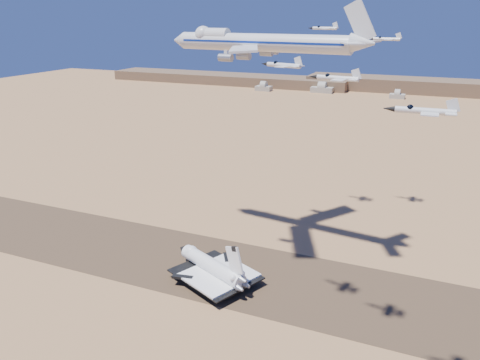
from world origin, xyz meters
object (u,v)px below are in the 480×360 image
at_px(crew_a, 219,286).
at_px(chase_jet_d, 324,28).
at_px(shuttle, 212,267).
at_px(chase_jet_a, 283,65).
at_px(chase_jet_c, 423,111).
at_px(crew_c, 219,291).
at_px(chase_jet_b, 336,78).
at_px(carrier_747, 255,42).
at_px(crew_b, 223,295).
at_px(chase_jet_e, 386,39).

relative_size(crew_a, chase_jet_d, 0.10).
height_order(shuttle, chase_jet_a, chase_jet_a).
xyz_separation_m(chase_jet_a, chase_jet_c, (41.46, -28.86, -5.53)).
bearing_deg(chase_jet_d, crew_c, -91.32).
relative_size(chase_jet_b, chase_jet_c, 0.92).
height_order(carrier_747, crew_c, carrier_747).
bearing_deg(crew_b, chase_jet_e, -64.56).
relative_size(carrier_747, crew_c, 48.09).
xyz_separation_m(carrier_747, chase_jet_e, (45.49, 57.93, -0.29)).
xyz_separation_m(chase_jet_b, chase_jet_c, (23.34, -19.94, -3.61)).
height_order(crew_c, chase_jet_c, chase_jet_c).
bearing_deg(chase_jet_c, chase_jet_d, 111.83).
bearing_deg(crew_a, chase_jet_e, -20.58).
height_order(carrier_747, chase_jet_a, carrier_747).
xyz_separation_m(carrier_747, crew_c, (4.81, -47.49, -88.75)).
bearing_deg(carrier_747, crew_c, -77.40).
relative_size(chase_jet_c, chase_jet_d, 1.04).
bearing_deg(chase_jet_a, chase_jet_e, 97.28).
xyz_separation_m(crew_c, chase_jet_b, (41.32, -10.60, 83.19)).
distance_m(chase_jet_b, chase_jet_e, 116.14).
xyz_separation_m(shuttle, chase_jet_a, (30.10, -9.50, 80.67)).
bearing_deg(chase_jet_e, shuttle, -113.21).
bearing_deg(chase_jet_e, crew_b, -106.92).
bearing_deg(crew_a, carrier_747, 5.97).
relative_size(chase_jet_a, chase_jet_d, 0.96).
bearing_deg(chase_jet_c, carrier_747, 130.89).
bearing_deg(crew_c, chase_jet_e, -85.66).
height_order(carrier_747, chase_jet_e, carrier_747).
bearing_deg(carrier_747, crew_a, -79.28).
height_order(chase_jet_c, chase_jet_e, chase_jet_e).
relative_size(carrier_747, chase_jet_b, 6.21).
bearing_deg(chase_jet_e, chase_jet_b, -86.90).
distance_m(chase_jet_a, chase_jet_d, 96.22).
bearing_deg(chase_jet_c, crew_b, 154.28).
relative_size(chase_jet_a, chase_jet_b, 0.99).
bearing_deg(carrier_747, chase_jet_c, -41.51).
height_order(crew_a, chase_jet_d, chase_jet_d).
bearing_deg(chase_jet_c, chase_jet_b, 138.70).
distance_m(shuttle, chase_jet_b, 94.16).
distance_m(shuttle, chase_jet_d, 125.20).
bearing_deg(chase_jet_d, crew_b, -89.80).
bearing_deg(crew_c, carrier_747, -58.77).
bearing_deg(chase_jet_a, chase_jet_d, 112.71).
xyz_separation_m(shuttle, crew_c, (6.90, -7.83, -4.45)).
bearing_deg(shuttle, crew_a, -15.47).
relative_size(crew_b, chase_jet_a, 0.12).
xyz_separation_m(chase_jet_a, chase_jet_d, (-10.27, 95.31, 8.32)).
relative_size(crew_a, crew_c, 0.84).
distance_m(crew_c, chase_jet_d, 132.91).
height_order(chase_jet_c, chase_jet_d, chase_jet_d).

